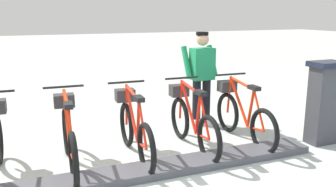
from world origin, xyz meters
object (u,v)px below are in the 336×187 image
payment_kiosk (324,101)px  bike_docked_0 (242,114)px  bike_docked_1 (191,120)px  worker_near_rack (202,75)px  bike_docked_2 (134,127)px  bike_docked_3 (69,135)px

payment_kiosk → bike_docked_0: payment_kiosk is taller
bike_docked_1 → worker_near_rack: 1.33m
payment_kiosk → bike_docked_2: bearing=78.7°
bike_docked_2 → worker_near_rack: (1.03, -1.58, 0.48)m
bike_docked_2 → worker_near_rack: 1.94m
payment_kiosk → bike_docked_3: 3.79m
bike_docked_2 → bike_docked_3: same height
bike_docked_0 → bike_docked_1: size_ratio=1.00×
bike_docked_1 → worker_near_rack: (1.03, -0.69, 0.48)m
bike_docked_0 → bike_docked_2: 1.77m
bike_docked_0 → worker_near_rack: bearing=10.5°
bike_docked_1 → worker_near_rack: size_ratio=1.04×
payment_kiosk → bike_docked_3: bearing=81.3°
bike_docked_0 → bike_docked_1: bearing=90.0°
bike_docked_1 → bike_docked_2: bearing=90.0°
payment_kiosk → worker_near_rack: bearing=38.5°
bike_docked_0 → bike_docked_1: (0.00, 0.89, 0.00)m
payment_kiosk → bike_docked_1: 2.06m
bike_docked_0 → bike_docked_3: bearing=90.0°
payment_kiosk → bike_docked_2: (0.57, 2.85, -0.24)m
bike_docked_1 → worker_near_rack: worker_near_rack is taller
bike_docked_2 → bike_docked_3: (0.00, 0.89, 0.00)m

